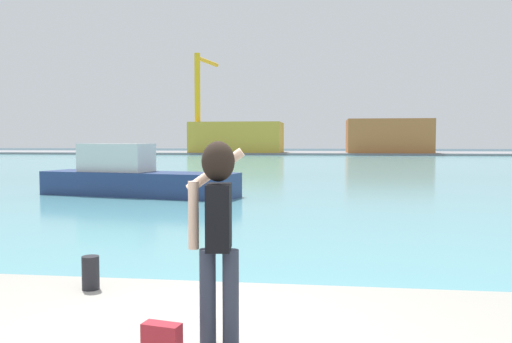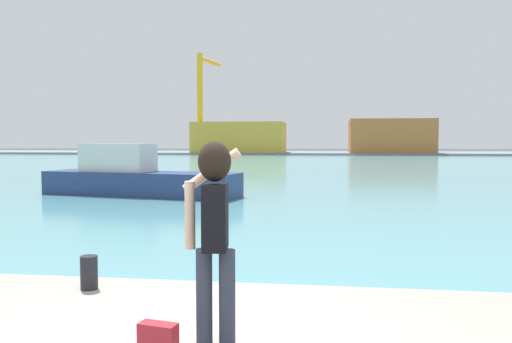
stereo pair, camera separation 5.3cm
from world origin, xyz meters
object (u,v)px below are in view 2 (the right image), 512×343
Objects in this scene: port_crane at (202,94)px; warehouse_right at (391,136)px; warehouse_left at (240,137)px; harbor_bollard at (89,273)px; boat_moored at (135,177)px; person_photographer at (214,221)px; handbag at (158,338)px.

warehouse_right is at bearing 3.35° from port_crane.
port_crane is at bearing -161.48° from warehouse_left.
harbor_bollard is at bearing -81.62° from warehouse_left.
harbor_bollard is 86.80m from warehouse_left.
boat_moored is 70.63m from warehouse_left.
person_photographer is 0.10× the size of port_crane.
port_crane is (-32.72, -1.92, 7.37)m from warehouse_right.
harbor_bollard is 0.03× the size of warehouse_right.
person_photographer reaches higher than boat_moored.
warehouse_right is at bearing -0.48° from warehouse_left.
warehouse_right is at bearing 80.91° from harbor_bollard.
harbor_bollard is (-1.39, 1.64, 0.08)m from handbag.
boat_moored is 0.52× the size of port_crane.
port_crane is (-20.41, 85.36, 9.87)m from handbag.
boat_moored is 0.56× the size of warehouse_left.
handbag is 0.04× the size of boat_moored.
warehouse_left reaches higher than boat_moored.
warehouse_left is 1.14× the size of warehouse_right.
warehouse_left is (-7.22, 70.22, 2.24)m from boat_moored.
port_crane is at bearing 103.45° from handbag.
warehouse_right is 0.81× the size of port_crane.
warehouse_right reaches higher than boat_moored.
boat_moored is at bearing -105.28° from warehouse_right.
handbag is 88.17m from warehouse_right.
port_crane is at bearing -176.65° from warehouse_right.
harbor_bollard is 86.40m from port_crane.
person_photographer is at bearing -76.25° from port_crane.
handbag is 0.81× the size of harbor_bollard.
boat_moored is 0.64× the size of warehouse_right.
warehouse_right is (13.70, 85.63, 2.42)m from harbor_bollard.
person_photographer is 5.44× the size of handbag.
boat_moored reaches higher than handbag.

